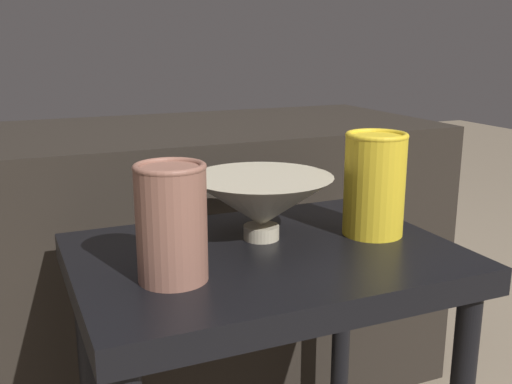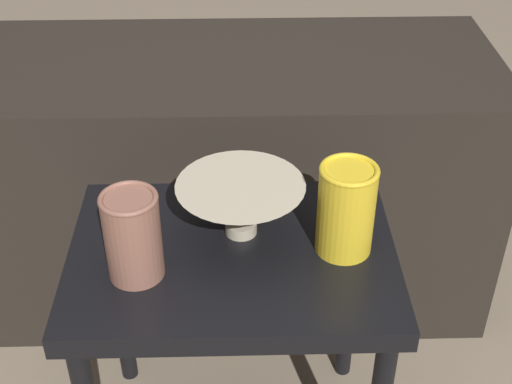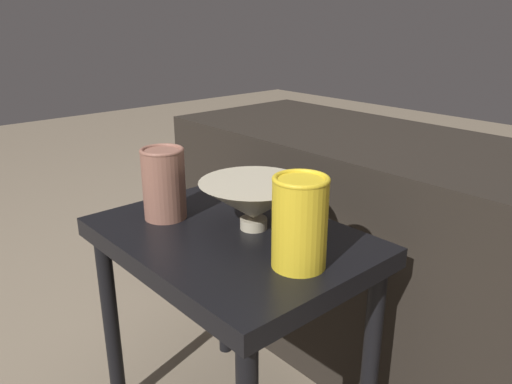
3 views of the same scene
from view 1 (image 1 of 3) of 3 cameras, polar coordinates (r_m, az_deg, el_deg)
The scene contains 5 objects.
table at distance 0.92m, azimuth 0.84°, elevation -9.79°, with size 0.56×0.41×0.51m.
couch_backdrop at distance 1.41m, azimuth -7.73°, elevation -6.48°, with size 1.20×0.50×0.62m.
bowl at distance 0.93m, azimuth 0.52°, elevation -0.92°, with size 0.22×0.22×0.10m.
vase_textured_left at distance 0.77m, azimuth -8.05°, elevation -2.77°, with size 0.09×0.09×0.15m.
vase_colorful_right at distance 0.96m, azimuth 11.16°, elevation 0.90°, with size 0.10×0.10×0.16m.
Camera 1 is at (-0.35, -0.77, 0.81)m, focal length 42.00 mm.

